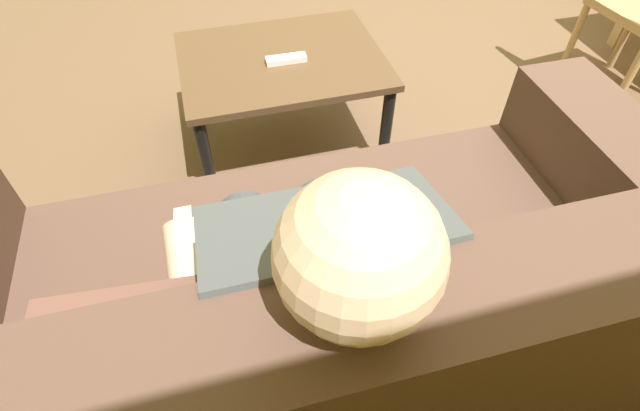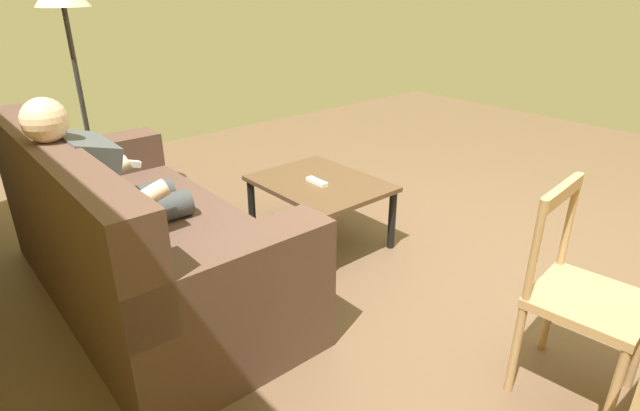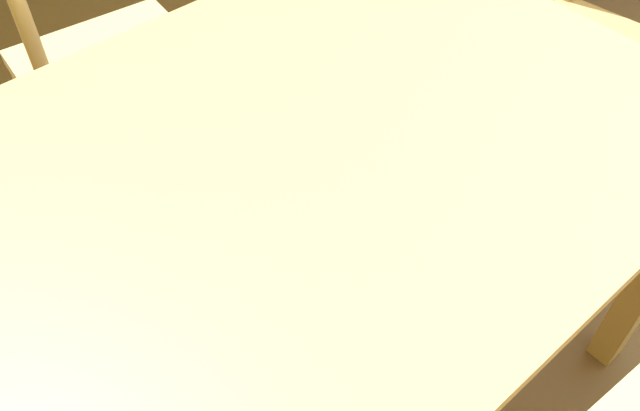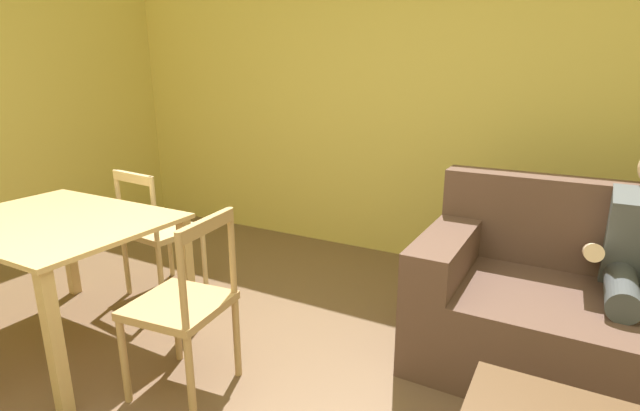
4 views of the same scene
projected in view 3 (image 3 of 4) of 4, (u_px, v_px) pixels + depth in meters
dining_table at (320, 191)px, 1.13m from camera, size 1.22×0.92×0.75m
dining_chair_near_wall at (120, 76)px, 1.63m from camera, size 0.46×0.46×0.90m
dining_chair_facing_couch at (602, 58)px, 1.68m from camera, size 0.46×0.46×0.91m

